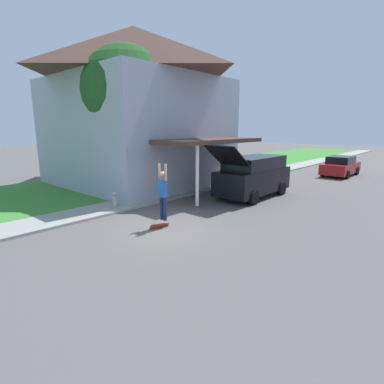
{
  "coord_description": "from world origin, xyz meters",
  "views": [
    {
      "loc": [
        7.69,
        -6.94,
        3.52
      ],
      "look_at": [
        -0.06,
        1.66,
        1.03
      ],
      "focal_mm": 28.0,
      "sensor_mm": 36.0,
      "label": 1
    }
  ],
  "objects": [
    {
      "name": "car_down_street",
      "position": [
        1.04,
        17.04,
        0.71
      ],
      "size": [
        1.89,
        4.17,
        1.46
      ],
      "color": "maroon",
      "rests_on": "ground_plane"
    },
    {
      "name": "skateboarder",
      "position": [
        -0.0,
        0.06,
        1.32
      ],
      "size": [
        0.41,
        0.23,
        2.02
      ],
      "color": "#192347",
      "rests_on": "ground_plane"
    },
    {
      "name": "skateboard",
      "position": [
        -0.03,
        -0.12,
        0.08
      ],
      "size": [
        0.28,
        0.78,
        0.3
      ],
      "color": "#B73D23",
      "rests_on": "ground_plane"
    },
    {
      "name": "lawn_tree_near",
      "position": [
        -5.43,
        2.6,
        5.37
      ],
      "size": [
        4.4,
        4.4,
        7.51
      ],
      "color": "brown",
      "rests_on": "lawn"
    },
    {
      "name": "ground_plane",
      "position": [
        0.0,
        0.0,
        0.0
      ],
      "size": [
        120.0,
        120.0,
        0.0
      ],
      "primitive_type": "plane",
      "color": "#54514F"
    },
    {
      "name": "lawn",
      "position": [
        -8.0,
        6.0,
        0.04
      ],
      "size": [
        10.0,
        80.0,
        0.08
      ],
      "color": "#387F2D",
      "rests_on": "ground_plane"
    },
    {
      "name": "sidewalk",
      "position": [
        -3.6,
        6.0,
        0.05
      ],
      "size": [
        1.8,
        80.0,
        0.1
      ],
      "color": "gray",
      "rests_on": "ground_plane"
    },
    {
      "name": "suv_parked",
      "position": [
        -0.14,
        6.47,
        1.11
      ],
      "size": [
        2.04,
        5.34,
        2.77
      ],
      "color": "black",
      "rests_on": "ground_plane"
    },
    {
      "name": "house",
      "position": [
        -7.81,
        5.07,
        4.92
      ],
      "size": [
        12.33,
        9.43,
        9.35
      ],
      "color": "#99A3B2",
      "rests_on": "lawn"
    },
    {
      "name": "fire_hydrant",
      "position": [
        -3.37,
        0.25,
        0.43
      ],
      "size": [
        0.2,
        0.2,
        0.68
      ],
      "color": "#99999E",
      "rests_on": "sidewalk"
    }
  ]
}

